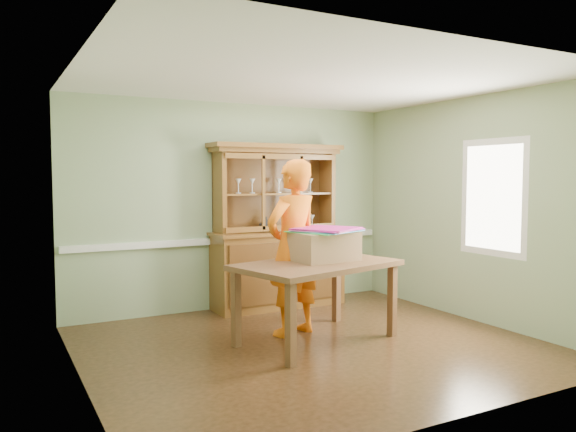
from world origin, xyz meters
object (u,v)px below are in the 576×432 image
china_hutch (278,250)px  cardboard_box (322,246)px  dining_table (317,272)px  person (293,248)px

china_hutch → cardboard_box: size_ratio=3.28×
dining_table → cardboard_box: 0.31m
china_hutch → person: size_ratio=1.13×
dining_table → person: person is taller
dining_table → person: (-0.10, 0.35, 0.22)m
dining_table → china_hutch: bearing=63.3°
dining_table → cardboard_box: cardboard_box is taller
dining_table → person: size_ratio=0.97×
dining_table → person: 0.43m
china_hutch → dining_table: 1.67m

